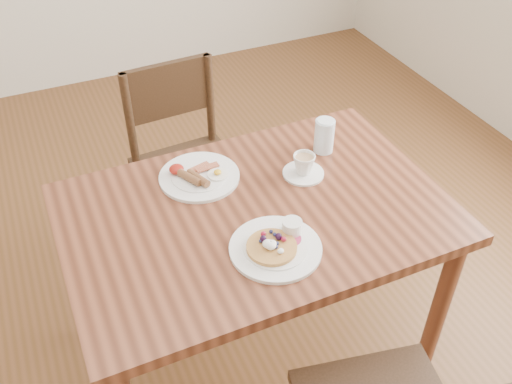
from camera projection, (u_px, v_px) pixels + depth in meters
ground at (256, 351)px, 2.27m from camera, size 5.00×5.00×0.00m
dining_table at (256, 232)px, 1.85m from camera, size 1.20×0.80×0.75m
chair_far at (185, 160)px, 2.42m from camera, size 0.44×0.44×0.88m
pancake_plate at (276, 245)px, 1.64m from camera, size 0.27×0.27×0.06m
breakfast_plate at (198, 176)px, 1.90m from camera, size 0.27×0.27×0.04m
teacup_saucer at (304, 166)px, 1.91m from camera, size 0.14×0.14×0.08m
water_glass at (324, 136)px, 2.00m from camera, size 0.07×0.07×0.12m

